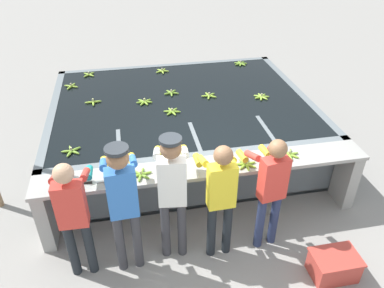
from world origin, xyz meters
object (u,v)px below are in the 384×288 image
object	(u,v)px
banana_bunch_floating_1	(241,64)
banana_bunch_floating_4	(71,151)
crate	(334,265)
worker_1	(123,198)
banana_bunch_floating_6	(209,96)
banana_bunch_floating_7	(144,102)
banana_bunch_floating_8	(162,71)
banana_bunch_ledge_1	(289,154)
knife_0	(94,182)
worker_2	(172,187)
worker_3	(220,192)
banana_bunch_floating_2	(89,75)
banana_bunch_floating_0	(93,102)
banana_bunch_floating_9	(71,86)
banana_bunch_floating_5	(261,97)
banana_bunch_ledge_0	(246,164)
worker_0	(73,211)
banana_bunch_floating_3	(171,93)
banana_bunch_ledge_2	(141,175)
banana_bunch_floating_10	(172,111)
worker_4	(271,185)

from	to	relation	value
banana_bunch_floating_1	banana_bunch_floating_4	xyz separation A→B (m)	(-3.21, -2.65, 0.00)
crate	worker_1	bearing A→B (deg)	165.04
banana_bunch_floating_4	banana_bunch_floating_6	world-z (taller)	same
banana_bunch_floating_1	banana_bunch_floating_7	distance (m)	2.51
banana_bunch_floating_8	banana_bunch_ledge_1	bearing A→B (deg)	-68.12
banana_bunch_floating_7	knife_0	xyz separation A→B (m)	(-0.78, -2.02, -0.01)
worker_2	worker_3	bearing A→B (deg)	-8.53
worker_2	banana_bunch_floating_2	distance (m)	3.96
banana_bunch_floating_0	banana_bunch_floating_9	xyz separation A→B (m)	(-0.41, 0.72, 0.00)
worker_1	banana_bunch_floating_8	xyz separation A→B (m)	(0.91, 3.81, -0.13)
banana_bunch_floating_5	banana_bunch_ledge_0	xyz separation A→B (m)	(-0.87, -1.84, 0.00)
banana_bunch_floating_1	banana_bunch_ledge_0	distance (m)	3.54
worker_1	worker_0	bearing A→B (deg)	176.50
banana_bunch_floating_0	banana_bunch_floating_3	xyz separation A→B (m)	(1.34, 0.10, -0.00)
banana_bunch_floating_2	banana_bunch_ledge_0	xyz separation A→B (m)	(2.08, -3.41, 0.00)
banana_bunch_floating_8	banana_bunch_ledge_2	world-z (taller)	banana_bunch_ledge_2
banana_bunch_floating_3	worker_1	bearing A→B (deg)	-108.63
banana_bunch_floating_5	banana_bunch_floating_10	world-z (taller)	same
banana_bunch_floating_7	banana_bunch_floating_8	bearing A→B (deg)	70.03
banana_bunch_ledge_0	banana_bunch_floating_5	bearing A→B (deg)	64.59
banana_bunch_floating_5	banana_bunch_floating_8	distance (m)	2.13
banana_bunch_floating_2	banana_bunch_ledge_2	bearing A→B (deg)	-77.55
worker_3	banana_bunch_floating_3	world-z (taller)	worker_3
banana_bunch_floating_2	banana_bunch_ledge_1	bearing A→B (deg)	-50.63
worker_3	banana_bunch_floating_3	size ratio (longest dim) A/B	5.83
banana_bunch_floating_6	banana_bunch_floating_8	distance (m)	1.43
worker_0	banana_bunch_floating_9	distance (m)	3.39
banana_bunch_floating_10	crate	size ratio (longest dim) A/B	0.51
banana_bunch_floating_5	banana_bunch_floating_6	xyz separation A→B (m)	(-0.87, 0.21, 0.00)
worker_3	banana_bunch_ledge_2	size ratio (longest dim) A/B	5.74
banana_bunch_floating_7	banana_bunch_floating_3	bearing A→B (deg)	27.29
banana_bunch_ledge_0	banana_bunch_ledge_1	size ratio (longest dim) A/B	1.00
worker_1	knife_0	xyz separation A→B (m)	(-0.34, 0.52, -0.14)
worker_4	worker_2	bearing A→B (deg)	177.57
banana_bunch_floating_1	crate	xyz separation A→B (m)	(-0.21, -4.53, -0.78)
worker_1	banana_bunch_floating_8	world-z (taller)	worker_1
worker_3	banana_bunch_floating_1	size ratio (longest dim) A/B	5.76
banana_bunch_floating_9	banana_bunch_ledge_2	world-z (taller)	banana_bunch_ledge_2
banana_bunch_floating_0	banana_bunch_ledge_1	distance (m)	3.34
banana_bunch_floating_5	worker_1	bearing A→B (deg)	-136.27
banana_bunch_ledge_0	crate	distance (m)	1.58
banana_bunch_floating_0	banana_bunch_floating_10	bearing A→B (deg)	-25.26
banana_bunch_floating_7	banana_bunch_floating_8	distance (m)	1.36
worker_2	crate	size ratio (longest dim) A/B	3.16
banana_bunch_floating_5	crate	distance (m)	3.07
worker_1	banana_bunch_floating_9	distance (m)	3.51
worker_1	banana_bunch_floating_5	bearing A→B (deg)	43.73
worker_0	banana_bunch_floating_8	distance (m)	4.05
worker_1	banana_bunch_ledge_1	bearing A→B (deg)	15.29
worker_3	banana_bunch_floating_2	bearing A→B (deg)	112.47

